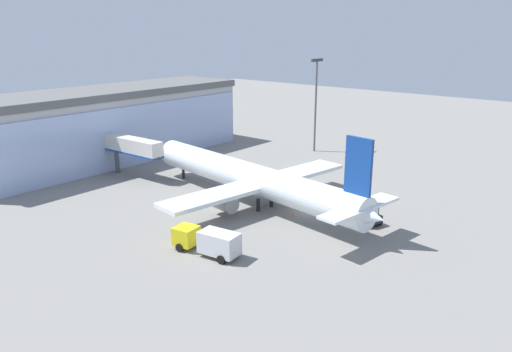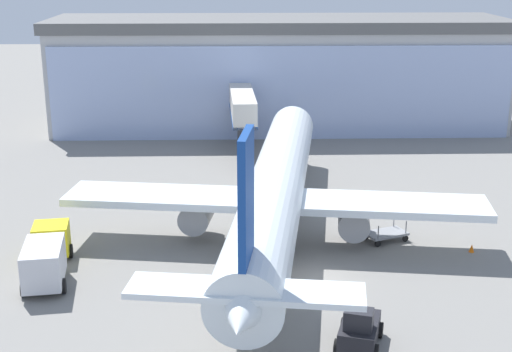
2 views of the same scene
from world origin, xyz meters
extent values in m
plane|color=gray|center=(0.00, 0.00, 0.00)|extent=(240.00, 240.00, 0.00)
cube|color=#B1B1B1|center=(0.00, 41.26, 5.48)|extent=(49.51, 13.38, 10.96)
cube|color=#A2B5E0|center=(0.03, 34.53, 4.93)|extent=(48.47, 0.51, 9.86)
cube|color=#5D5D5D|center=(0.00, 41.26, 11.56)|extent=(50.51, 13.65, 1.20)
cube|color=beige|center=(-4.20, 28.87, 4.88)|extent=(2.60, 11.25, 2.40)
cube|color=#194799|center=(-4.20, 28.87, 3.83)|extent=(2.65, 11.25, 0.30)
cylinder|color=#4C4C51|center=(-4.35, 33.06, 1.84)|extent=(0.70, 0.70, 3.68)
cylinder|color=#59595E|center=(27.45, 16.89, 8.14)|extent=(0.36, 0.36, 16.28)
cube|color=#333338|center=(27.45, 16.89, 16.53)|extent=(3.20, 0.40, 0.50)
cylinder|color=white|center=(-2.11, 7.48, 3.52)|extent=(8.88, 36.57, 3.83)
cone|color=white|center=(0.43, 25.49, 3.52)|extent=(4.22, 3.51, 3.83)
cone|color=white|center=(-4.65, -10.54, 3.52)|extent=(3.98, 4.44, 3.45)
cube|color=white|center=(-2.37, 5.67, 3.13)|extent=(28.49, 8.10, 0.50)
cube|color=white|center=(-4.51, -9.55, 4.09)|extent=(11.23, 3.91, 0.30)
cube|color=navy|center=(-4.44, -9.06, 8.45)|extent=(0.80, 3.22, 6.02)
cylinder|color=gray|center=(-7.60, 6.92, 1.78)|extent=(2.53, 3.46, 2.10)
cylinder|color=gray|center=(3.01, 5.42, 1.78)|extent=(2.53, 3.46, 2.10)
cylinder|color=black|center=(-3.65, 4.84, 0.80)|extent=(0.50, 0.50, 1.60)
cylinder|color=black|center=(-1.37, 4.52, 0.80)|extent=(0.50, 0.50, 1.60)
cylinder|color=black|center=(0.01, 22.52, 0.80)|extent=(0.40, 0.40, 1.60)
cube|color=yellow|center=(-16.81, 3.69, 1.40)|extent=(2.48, 2.48, 1.90)
cube|color=silver|center=(-16.23, -0.47, 1.55)|extent=(2.73, 4.26, 2.20)
cylinder|color=black|center=(-17.90, 3.54, 0.45)|extent=(0.42, 0.93, 0.90)
cylinder|color=black|center=(-15.72, 3.84, 0.45)|extent=(0.42, 0.93, 0.90)
cylinder|color=black|center=(-17.19, -1.61, 0.45)|extent=(0.42, 0.93, 0.90)
cylinder|color=black|center=(-15.01, -1.31, 0.45)|extent=(0.42, 0.93, 0.90)
cube|color=gray|center=(5.39, 6.08, 0.52)|extent=(3.20, 2.54, 0.16)
cylinder|color=black|center=(6.15, 7.17, 0.22)|extent=(0.45, 0.28, 0.44)
cylinder|color=gray|center=(6.15, 7.17, 1.05)|extent=(0.08, 0.08, 0.90)
cylinder|color=black|center=(6.70, 5.84, 0.22)|extent=(0.45, 0.28, 0.44)
cylinder|color=gray|center=(6.70, 5.84, 1.05)|extent=(0.08, 0.08, 0.90)
cylinder|color=black|center=(4.08, 6.32, 0.22)|extent=(0.45, 0.28, 0.44)
cylinder|color=gray|center=(4.08, 6.32, 1.05)|extent=(0.08, 0.08, 0.90)
cylinder|color=black|center=(4.63, 4.99, 0.22)|extent=(0.45, 0.28, 0.44)
cylinder|color=gray|center=(4.63, 4.99, 1.05)|extent=(0.08, 0.08, 0.90)
cube|color=black|center=(1.24, -7.60, 0.85)|extent=(2.66, 3.59, 0.90)
cube|color=#26262B|center=(1.05, -8.21, 1.80)|extent=(1.63, 1.37, 1.00)
cylinder|color=black|center=(0.70, -6.26, 0.40)|extent=(0.57, 0.87, 0.80)
cylinder|color=black|center=(2.42, -6.79, 0.40)|extent=(0.57, 0.87, 0.80)
cylinder|color=black|center=(0.05, -8.40, 0.40)|extent=(0.57, 0.87, 0.80)
cylinder|color=black|center=(1.77, -8.93, 0.40)|extent=(0.57, 0.87, 0.80)
cone|color=orange|center=(-2.21, 0.50, 0.28)|extent=(0.36, 0.36, 0.55)
cone|color=orange|center=(10.68, 3.92, 0.28)|extent=(0.36, 0.36, 0.55)
camera|label=1|loc=(-48.91, -32.25, 22.04)|focal=35.00mm
camera|label=2|loc=(-4.90, -39.21, 18.87)|focal=50.00mm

